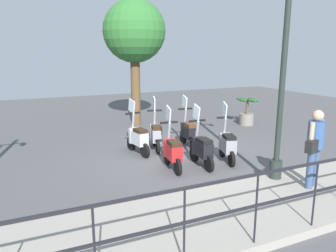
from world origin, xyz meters
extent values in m
plane|color=#4C4C4F|center=(0.00, 0.00, 0.00)|extent=(28.00, 28.00, 0.00)
cube|color=gray|center=(-3.20, 0.00, 0.07)|extent=(2.20, 20.00, 0.15)
cube|color=gray|center=(-2.15, 0.00, 0.07)|extent=(0.10, 20.00, 0.15)
cube|color=black|center=(-4.20, 0.00, 1.20)|extent=(0.04, 16.00, 0.04)
cube|color=black|center=(-4.20, 0.00, 0.73)|extent=(0.04, 16.00, 0.04)
cylinder|color=black|center=(-4.20, 0.00, 0.68)|extent=(0.03, 0.03, 1.05)
cylinder|color=black|center=(-4.20, 1.14, 0.68)|extent=(0.03, 0.03, 1.05)
cylinder|color=black|center=(-4.20, 2.29, 0.68)|extent=(0.03, 0.03, 1.05)
cylinder|color=black|center=(-4.20, 3.43, 0.68)|extent=(0.03, 0.03, 1.05)
cylinder|color=#232D28|center=(-2.40, -0.89, 0.35)|extent=(0.26, 0.26, 0.40)
cylinder|color=#232D28|center=(-2.40, -0.89, 2.32)|extent=(0.12, 0.12, 4.33)
cylinder|color=#384C70|center=(-3.05, -1.32, 0.56)|extent=(0.14, 0.14, 0.82)
cylinder|color=#384C70|center=(-3.11, -1.11, 0.56)|extent=(0.14, 0.14, 0.82)
cylinder|color=#335184|center=(-3.08, -1.21, 1.25)|extent=(0.40, 0.40, 0.55)
sphere|color=tan|center=(-3.08, -1.21, 1.63)|extent=(0.22, 0.22, 0.22)
cylinder|color=tan|center=(-3.02, -1.40, 1.26)|extent=(0.09, 0.09, 0.52)
cylinder|color=tan|center=(-3.14, -1.02, 1.26)|extent=(0.09, 0.09, 0.52)
cube|color=black|center=(-3.20, -0.98, 1.07)|extent=(0.22, 0.31, 0.24)
cylinder|color=brown|center=(4.53, -0.10, 1.35)|extent=(0.36, 0.36, 2.70)
sphere|color=#2D6B2D|center=(4.53, -0.10, 3.58)|extent=(2.35, 2.35, 2.35)
cylinder|color=slate|center=(2.68, -4.05, 0.23)|extent=(0.56, 0.56, 0.45)
cylinder|color=brown|center=(2.68, -4.05, 0.70)|extent=(0.10, 0.10, 0.50)
ellipsoid|color=#235B28|center=(2.93, -4.05, 1.00)|extent=(0.56, 0.16, 0.10)
ellipsoid|color=#235B28|center=(2.43, -4.05, 1.00)|extent=(0.56, 0.16, 0.10)
ellipsoid|color=#235B28|center=(2.68, -3.80, 1.00)|extent=(0.56, 0.16, 0.10)
ellipsoid|color=#235B28|center=(2.68, -4.30, 1.00)|extent=(0.56, 0.16, 0.10)
ellipsoid|color=#235B28|center=(2.86, -3.87, 1.00)|extent=(0.56, 0.16, 0.10)
ellipsoid|color=#235B28|center=(2.50, -4.23, 1.00)|extent=(0.56, 0.16, 0.10)
cylinder|color=black|center=(-0.29, -0.92, 0.20)|extent=(0.41, 0.20, 0.40)
cylinder|color=black|center=(-1.08, -0.67, 0.20)|extent=(0.41, 0.20, 0.40)
cube|color=gray|center=(-0.77, -0.77, 0.48)|extent=(0.66, 0.45, 0.36)
cube|color=gray|center=(-0.49, -0.86, 0.50)|extent=(0.20, 0.32, 0.44)
cube|color=black|center=(-0.83, -0.75, 0.71)|extent=(0.46, 0.37, 0.10)
cylinder|color=gray|center=(-0.43, -0.88, 0.85)|extent=(0.20, 0.12, 0.55)
cube|color=black|center=(-0.43, -0.88, 1.13)|extent=(0.19, 0.44, 0.05)
cube|color=silver|center=(-0.38, -0.90, 1.33)|extent=(0.38, 0.14, 0.42)
cylinder|color=black|center=(-0.32, -0.02, 0.20)|extent=(0.40, 0.10, 0.40)
cylinder|color=black|center=(-1.15, 0.03, 0.20)|extent=(0.40, 0.10, 0.40)
cube|color=black|center=(-0.82, 0.01, 0.48)|extent=(0.62, 0.32, 0.36)
cube|color=black|center=(-0.53, -0.01, 0.50)|extent=(0.14, 0.31, 0.44)
cube|color=black|center=(-0.89, 0.02, 0.71)|extent=(0.41, 0.28, 0.10)
cylinder|color=gray|center=(-0.47, -0.01, 0.85)|extent=(0.19, 0.08, 0.55)
cube|color=black|center=(-0.47, -0.01, 1.13)|extent=(0.09, 0.44, 0.05)
cube|color=silver|center=(-0.41, -0.01, 1.33)|extent=(0.39, 0.05, 0.42)
cylinder|color=black|center=(-0.21, 0.71, 0.20)|extent=(0.41, 0.13, 0.40)
cylinder|color=black|center=(-1.03, 0.81, 0.20)|extent=(0.41, 0.13, 0.40)
cube|color=#B21E1E|center=(-0.71, 0.77, 0.48)|extent=(0.63, 0.35, 0.36)
cube|color=#B21E1E|center=(-0.42, 0.74, 0.50)|extent=(0.16, 0.31, 0.44)
cube|color=black|center=(-0.78, 0.78, 0.71)|extent=(0.43, 0.31, 0.10)
cylinder|color=gray|center=(-0.36, 0.73, 0.85)|extent=(0.19, 0.09, 0.55)
cube|color=black|center=(-0.36, 0.73, 1.13)|extent=(0.11, 0.44, 0.05)
cube|color=silver|center=(-0.30, 0.72, 1.33)|extent=(0.39, 0.08, 0.42)
cylinder|color=black|center=(1.35, -0.55, 0.20)|extent=(0.41, 0.12, 0.40)
cylinder|color=black|center=(0.53, -0.48, 0.20)|extent=(0.41, 0.12, 0.40)
cube|color=black|center=(0.85, -0.51, 0.48)|extent=(0.62, 0.33, 0.36)
cube|color=black|center=(1.14, -0.53, 0.50)|extent=(0.15, 0.31, 0.44)
cube|color=#4C2D19|center=(0.78, -0.50, 0.71)|extent=(0.42, 0.29, 0.10)
cylinder|color=gray|center=(1.20, -0.54, 0.85)|extent=(0.19, 0.09, 0.55)
cube|color=black|center=(1.20, -0.54, 1.13)|extent=(0.10, 0.44, 0.05)
cube|color=silver|center=(1.26, -0.55, 1.33)|extent=(0.39, 0.06, 0.42)
cylinder|color=black|center=(1.46, 0.39, 0.20)|extent=(0.41, 0.18, 0.40)
cylinder|color=black|center=(0.66, 0.60, 0.20)|extent=(0.41, 0.18, 0.40)
cube|color=gray|center=(0.98, 0.52, 0.48)|extent=(0.65, 0.42, 0.36)
cube|color=gray|center=(1.26, 0.44, 0.50)|extent=(0.19, 0.32, 0.44)
cube|color=black|center=(0.91, 0.54, 0.71)|extent=(0.45, 0.35, 0.10)
cylinder|color=gray|center=(1.32, 0.43, 0.85)|extent=(0.19, 0.11, 0.55)
cube|color=black|center=(1.32, 0.43, 1.13)|extent=(0.17, 0.44, 0.05)
cube|color=silver|center=(1.38, 0.41, 1.33)|extent=(0.38, 0.13, 0.42)
cylinder|color=black|center=(1.32, 1.18, 0.20)|extent=(0.41, 0.14, 0.40)
cylinder|color=black|center=(0.50, 1.05, 0.20)|extent=(0.41, 0.14, 0.40)
cube|color=#B7BCC6|center=(0.82, 1.10, 0.48)|extent=(0.64, 0.37, 0.36)
cube|color=#B7BCC6|center=(1.11, 1.15, 0.50)|extent=(0.16, 0.31, 0.44)
cube|color=black|center=(0.75, 1.09, 0.71)|extent=(0.43, 0.32, 0.10)
cylinder|color=gray|center=(1.17, 1.16, 0.85)|extent=(0.19, 0.10, 0.55)
cube|color=black|center=(1.17, 1.16, 1.13)|extent=(0.13, 0.44, 0.05)
cube|color=silver|center=(1.23, 1.17, 1.33)|extent=(0.39, 0.09, 0.42)
camera|label=1|loc=(-7.54, 4.04, 2.86)|focal=35.00mm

